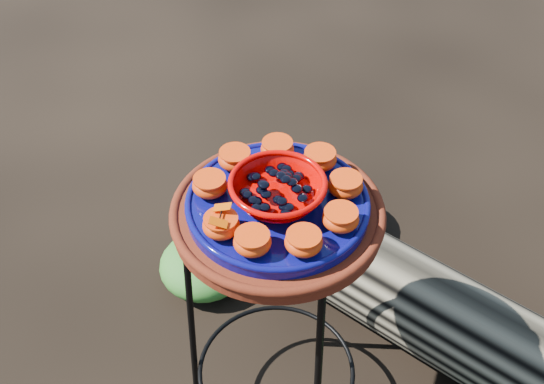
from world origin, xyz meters
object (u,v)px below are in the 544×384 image
Objects in this scene: cobalt_plate at (278,205)px; driftwood_log at (488,343)px; red_bowl at (278,191)px; plant_stand at (277,324)px; terracotta_saucer at (277,216)px.

cobalt_plate reaches higher than driftwood_log.
driftwood_log is (0.42, 0.40, -0.65)m from red_bowl.
plant_stand is 0.43m from red_bowl.
red_bowl is at bearing 0.00° from plant_stand.
cobalt_plate is (0.00, 0.00, 0.03)m from terracotta_saucer.
driftwood_log is (0.42, 0.40, -0.22)m from plant_stand.
terracotta_saucer is 0.82m from driftwood_log.
terracotta_saucer is 1.17× the size of cobalt_plate.
terracotta_saucer is at bearing 0.00° from cobalt_plate.
terracotta_saucer is 2.33× the size of red_bowl.
terracotta_saucer is at bearing -136.06° from driftwood_log.
cobalt_plate is at bearing 0.00° from terracotta_saucer.
red_bowl is at bearing 0.00° from cobalt_plate.
driftwood_log is at bearing 43.94° from plant_stand.
driftwood_log is at bearing 43.94° from red_bowl.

